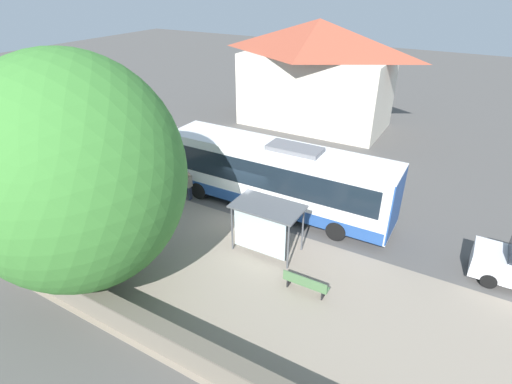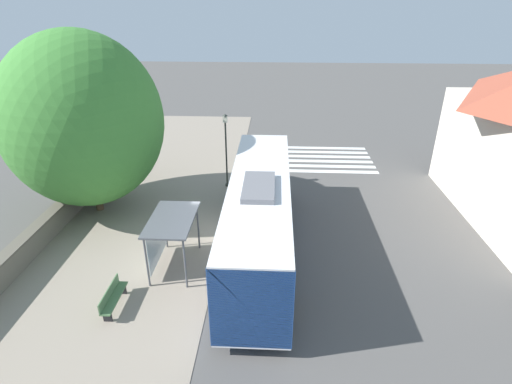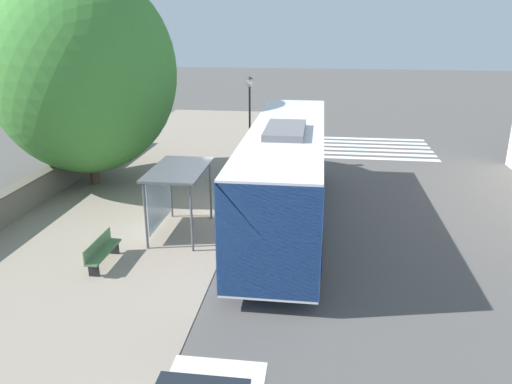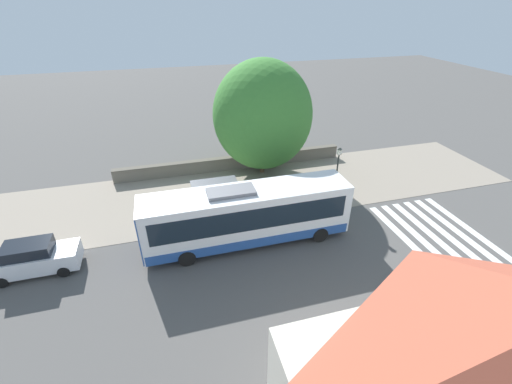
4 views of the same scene
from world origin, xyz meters
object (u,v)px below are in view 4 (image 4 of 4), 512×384
street_lamp_near (337,173)px  shade_tree (263,115)px  pedestrian (308,204)px  bus_shelter (215,188)px  bus (247,215)px  parked_car_behind_bus (33,258)px  bench (175,201)px

street_lamp_near → shade_tree: shade_tree is taller
street_lamp_near → pedestrian: bearing=-72.8°
bus_shelter → shade_tree: bearing=136.9°
bus → parked_car_behind_bus: 12.06m
pedestrian → parked_car_behind_bus: (1.12, -16.74, -0.08)m
bench → shade_tree: (-3.70, 7.67, 4.59)m
parked_car_behind_bus → bench: bearing=121.5°
pedestrian → bus: bearing=-71.3°
bus_shelter → pedestrian: bearing=70.5°
bench → street_lamp_near: street_lamp_near is taller
bench → street_lamp_near: 11.71m
bus_shelter → bench: bus_shelter is taller
street_lamp_near → parked_car_behind_bus: bearing=-84.5°
shade_tree → parked_car_behind_bus: (8.57, -15.62, -4.13)m
bus → parked_car_behind_bus: (-0.49, -12.00, -1.05)m
pedestrian → parked_car_behind_bus: 16.78m
bus → street_lamp_near: bearing=108.2°
street_lamp_near → bus: bearing=-71.8°
street_lamp_near → shade_tree: 7.92m
street_lamp_near → parked_car_behind_bus: street_lamp_near is taller
pedestrian → shade_tree: bearing=-171.5°
bench → parked_car_behind_bus: bearing=-58.5°
parked_car_behind_bus → street_lamp_near: bearing=95.5°
bus → street_lamp_near: size_ratio=2.70×
parked_car_behind_bus → bus_shelter: bearing=107.0°
bus → shade_tree: shade_tree is taller
shade_tree → bus: bearing=-21.8°
pedestrian → parked_car_behind_bus: size_ratio=0.37×
shade_tree → parked_car_behind_bus: 18.29m
bench → street_lamp_near: (3.04, 11.09, 2.24)m
street_lamp_near → parked_car_behind_bus: (1.83, -19.04, -1.78)m
bench → shade_tree: shade_tree is taller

